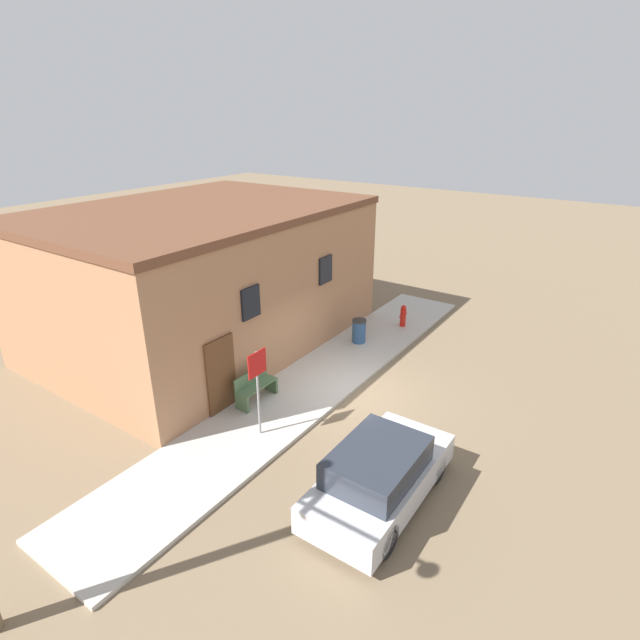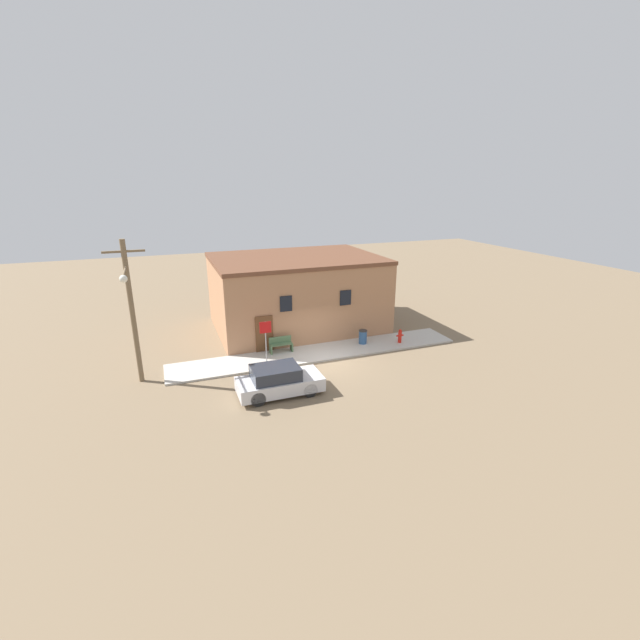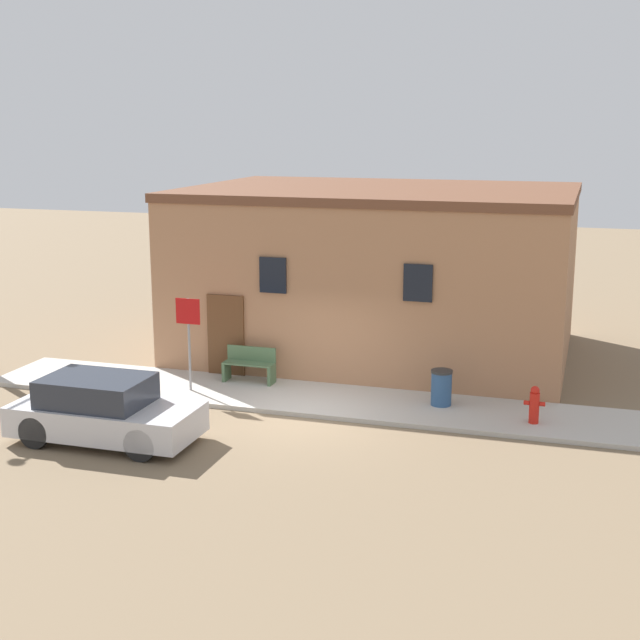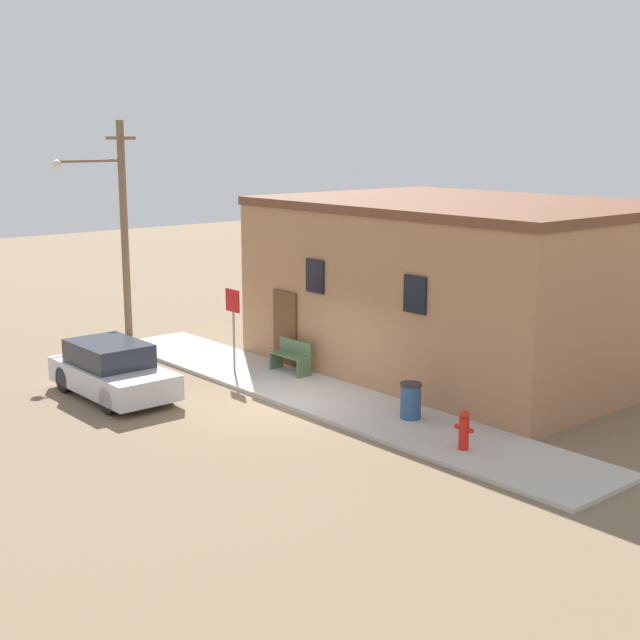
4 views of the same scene
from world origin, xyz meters
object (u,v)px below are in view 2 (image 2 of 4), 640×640
object	(u,v)px
trash_bin	(363,337)
utility_pole	(131,308)
stop_sign	(266,334)
bench	(281,345)
fire_hydrant	(400,336)
parked_car	(279,381)

from	to	relation	value
trash_bin	utility_pole	distance (m)	12.77
stop_sign	utility_pole	xyz separation A→B (m)	(-6.27, -0.01, 2.11)
bench	trash_bin	size ratio (longest dim) A/B	1.56
fire_hydrant	bench	size ratio (longest dim) A/B	0.64
fire_hydrant	stop_sign	xyz separation A→B (m)	(-8.20, -0.01, 1.17)
fire_hydrant	bench	bearing A→B (deg)	171.11
fire_hydrant	utility_pole	xyz separation A→B (m)	(-14.47, -0.02, 3.28)
trash_bin	parked_car	bearing A→B (deg)	-146.60
utility_pole	stop_sign	bearing A→B (deg)	0.09
fire_hydrant	trash_bin	xyz separation A→B (m)	(-2.15, 0.66, 0.00)
fire_hydrant	utility_pole	bearing A→B (deg)	-179.91
bench	trash_bin	distance (m)	4.96
trash_bin	utility_pole	world-z (taller)	utility_pole
trash_bin	utility_pole	xyz separation A→B (m)	(-12.32, -0.68, 3.28)
utility_pole	trash_bin	bearing A→B (deg)	3.18
parked_car	fire_hydrant	bearing A→B (deg)	22.55
parked_car	utility_pole	bearing A→B (deg)	149.54
fire_hydrant	utility_pole	world-z (taller)	utility_pole
trash_bin	parked_car	world-z (taller)	parked_car
stop_sign	bench	world-z (taller)	stop_sign
trash_bin	parked_car	xyz separation A→B (m)	(-6.36, -4.19, 0.14)
stop_sign	trash_bin	size ratio (longest dim) A/B	2.74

